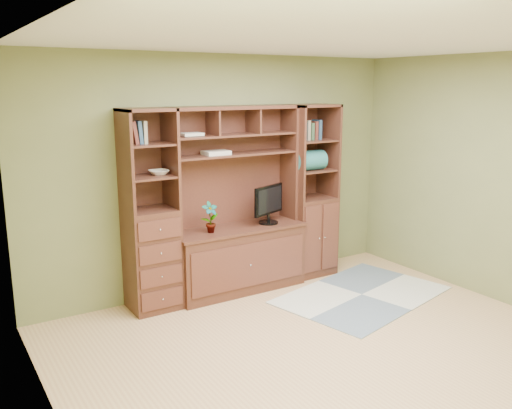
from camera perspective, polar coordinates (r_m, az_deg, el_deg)
room at (r=4.45m, az=8.86°, el=-0.22°), size 4.60×4.10×2.64m
center_hutch at (r=5.92m, az=-1.88°, el=0.35°), size 1.54×0.53×2.05m
left_tower at (r=5.54m, az=-11.06°, el=-0.73°), size 0.50×0.45×2.05m
right_tower at (r=6.52m, az=5.75°, el=1.42°), size 0.55×0.45×2.05m
rug at (r=6.16m, az=11.08°, el=-9.31°), size 2.04×1.59×0.01m
monitor at (r=6.09m, az=1.33°, el=0.75°), size 0.54×0.38×0.60m
orchid at (r=5.75m, az=-4.84°, el=-1.35°), size 0.18×0.12×0.34m
magazines at (r=5.81m, az=-4.23°, el=5.46°), size 0.27×0.20×0.04m
bowl at (r=5.50m, az=-10.20°, el=3.35°), size 0.20×0.20×0.05m
blanket_teal at (r=6.37m, az=5.55°, el=4.64°), size 0.40×0.23×0.23m
blanket_red at (r=6.59m, az=6.11°, el=4.73°), size 0.35×0.20×0.20m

